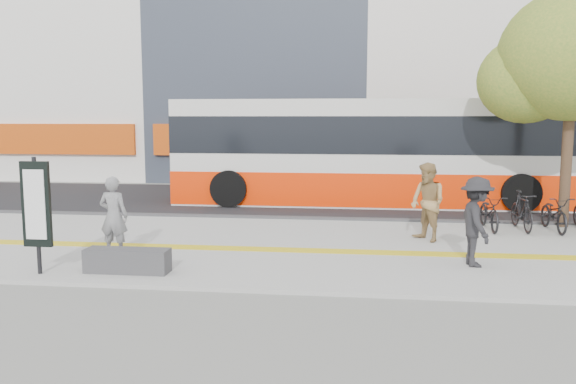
# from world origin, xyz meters

# --- Properties ---
(ground) EXTENTS (120.00, 120.00, 0.00)m
(ground) POSITION_xyz_m (0.00, 0.00, 0.00)
(ground) COLOR slate
(ground) RESTS_ON ground
(sidewalk) EXTENTS (40.00, 7.00, 0.08)m
(sidewalk) POSITION_xyz_m (0.00, 1.50, 0.04)
(sidewalk) COLOR gray
(sidewalk) RESTS_ON ground
(tactile_strip) EXTENTS (40.00, 0.45, 0.01)m
(tactile_strip) POSITION_xyz_m (0.00, 1.00, 0.09)
(tactile_strip) COLOR gold
(tactile_strip) RESTS_ON sidewalk
(street) EXTENTS (40.00, 8.00, 0.06)m
(street) POSITION_xyz_m (0.00, 9.00, 0.03)
(street) COLOR black
(street) RESTS_ON ground
(curb) EXTENTS (40.00, 0.25, 0.14)m
(curb) POSITION_xyz_m (0.00, 5.00, 0.07)
(curb) COLOR #38383A
(curb) RESTS_ON ground
(bench) EXTENTS (1.60, 0.45, 0.45)m
(bench) POSITION_xyz_m (-2.60, -1.20, 0.30)
(bench) COLOR #38383A
(bench) RESTS_ON sidewalk
(signboard) EXTENTS (0.55, 0.10, 2.20)m
(signboard) POSITION_xyz_m (-4.20, -1.51, 1.37)
(signboard) COLOR black
(signboard) RESTS_ON sidewalk
(street_tree) EXTENTS (4.40, 3.80, 6.31)m
(street_tree) POSITION_xyz_m (7.18, 4.82, 4.51)
(street_tree) COLOR #372719
(street_tree) RESTS_ON sidewalk
(bus) EXTENTS (13.23, 3.14, 3.52)m
(bus) POSITION_xyz_m (2.10, 8.50, 1.72)
(bus) COLOR beige
(bus) RESTS_ON street
(bicycle_row) EXTENTS (3.91, 1.77, 1.02)m
(bicycle_row) POSITION_xyz_m (6.74, 4.00, 0.56)
(bicycle_row) COLOR black
(bicycle_row) RESTS_ON sidewalk
(seated_woman) EXTENTS (0.64, 0.44, 1.70)m
(seated_woman) POSITION_xyz_m (-3.40, 0.06, 0.93)
(seated_woman) COLOR black
(seated_woman) RESTS_ON sidewalk
(pedestrian_tan) EXTENTS (1.09, 1.15, 1.86)m
(pedestrian_tan) POSITION_xyz_m (3.35, 2.36, 1.01)
(pedestrian_tan) COLOR #9E7D4D
(pedestrian_tan) RESTS_ON sidewalk
(pedestrian_dark) EXTENTS (0.77, 1.20, 1.77)m
(pedestrian_dark) POSITION_xyz_m (4.04, 0.10, 0.97)
(pedestrian_dark) COLOR black
(pedestrian_dark) RESTS_ON sidewalk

